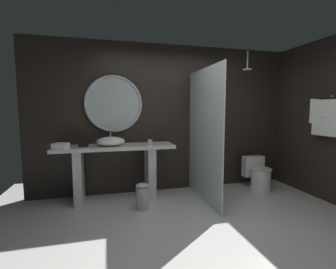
% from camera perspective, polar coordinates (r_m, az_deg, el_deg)
% --- Properties ---
extents(ground_plane, '(5.76, 5.76, 0.00)m').
position_cam_1_polar(ground_plane, '(2.93, 10.17, -24.14)').
color(ground_plane, silver).
extents(back_wall_panel, '(4.80, 0.10, 2.60)m').
position_cam_1_polar(back_wall_panel, '(4.33, -0.01, 3.82)').
color(back_wall_panel, black).
rests_on(back_wall_panel, ground_plane).
extents(side_wall_right, '(0.10, 2.47, 2.60)m').
position_cam_1_polar(side_wall_right, '(4.59, 33.90, 2.92)').
color(side_wall_right, black).
rests_on(side_wall_right, ground_plane).
extents(vanity_counter, '(1.88, 0.52, 0.89)m').
position_cam_1_polar(vanity_counter, '(3.97, -12.44, -7.06)').
color(vanity_counter, silver).
rests_on(vanity_counter, ground_plane).
extents(vessel_sink, '(0.44, 0.36, 0.20)m').
position_cam_1_polar(vessel_sink, '(3.87, -13.56, -1.58)').
color(vessel_sink, white).
rests_on(vessel_sink, vanity_counter).
extents(tumbler_cup, '(0.08, 0.08, 0.08)m').
position_cam_1_polar(tumbler_cup, '(3.90, -4.35, -1.80)').
color(tumbler_cup, silver).
rests_on(tumbler_cup, vanity_counter).
extents(tissue_box, '(0.14, 0.10, 0.09)m').
position_cam_1_polar(tissue_box, '(3.89, -19.59, -2.14)').
color(tissue_box, black).
rests_on(tissue_box, vanity_counter).
extents(round_wall_mirror, '(0.95, 0.05, 0.95)m').
position_cam_1_polar(round_wall_mirror, '(4.11, -12.88, 7.17)').
color(round_wall_mirror, '#B7B7BC').
extents(shower_glass_panel, '(0.02, 1.32, 2.10)m').
position_cam_1_polar(shower_glass_panel, '(3.81, 8.66, -0.28)').
color(shower_glass_panel, silver).
rests_on(shower_glass_panel, ground_plane).
extents(rain_shower_head, '(0.16, 0.16, 0.34)m').
position_cam_1_polar(rain_shower_head, '(4.61, 18.47, 15.10)').
color(rain_shower_head, '#B7B7BC').
extents(hanging_bathrobe, '(0.20, 0.62, 0.62)m').
position_cam_1_polar(hanging_bathrobe, '(4.41, 33.86, 3.78)').
color(hanging_bathrobe, '#B7B7BC').
extents(toilet, '(0.40, 0.52, 0.58)m').
position_cam_1_polar(toilet, '(4.75, 20.80, -8.99)').
color(toilet, white).
rests_on(toilet, ground_plane).
extents(waste_bin, '(0.20, 0.20, 0.39)m').
position_cam_1_polar(waste_bin, '(3.63, -6.13, -14.50)').
color(waste_bin, '#B7B7BC').
rests_on(waste_bin, ground_plane).
extents(folded_hand_towel, '(0.25, 0.22, 0.09)m').
position_cam_1_polar(folded_hand_towel, '(3.80, -24.34, -2.53)').
color(folded_hand_towel, white).
rests_on(folded_hand_towel, vanity_counter).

